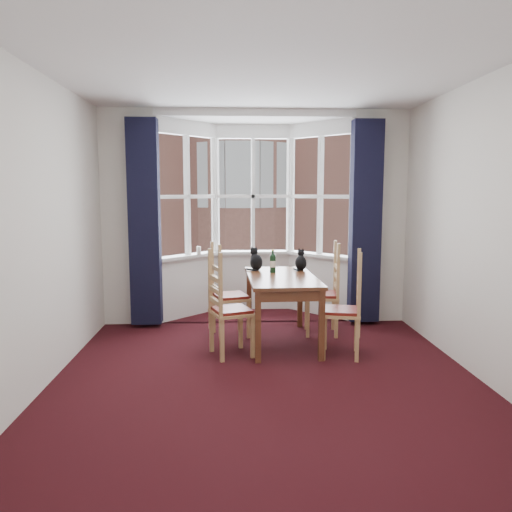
{
  "coord_description": "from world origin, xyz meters",
  "views": [
    {
      "loc": [
        -0.32,
        -4.33,
        1.76
      ],
      "look_at": [
        -0.05,
        1.05,
        1.05
      ],
      "focal_mm": 35.0,
      "sensor_mm": 36.0,
      "label": 1
    }
  ],
  "objects": [
    {
      "name": "curtain_right",
      "position": [
        1.42,
        2.07,
        1.35
      ],
      "size": [
        0.38,
        0.22,
        2.6
      ],
      "primitive_type": "cube",
      "color": "black",
      "rests_on": "floor"
    },
    {
      "name": "floor",
      "position": [
        0.0,
        0.0,
        0.0
      ],
      "size": [
        4.5,
        4.5,
        0.0
      ],
      "primitive_type": "plane",
      "color": "black",
      "rests_on": "ground"
    },
    {
      "name": "wall_right",
      "position": [
        2.0,
        0.0,
        1.4
      ],
      "size": [
        0.0,
        4.5,
        4.5
      ],
      "primitive_type": "plane",
      "rotation": [
        1.57,
        0.0,
        -1.57
      ],
      "color": "silver",
      "rests_on": "floor"
    },
    {
      "name": "bay_window",
      "position": [
        0.0,
        2.75,
        1.4
      ],
      "size": [
        2.76,
        0.94,
        2.8
      ],
      "color": "white",
      "rests_on": "floor"
    },
    {
      "name": "cat_right",
      "position": [
        0.53,
        1.7,
        0.89
      ],
      "size": [
        0.17,
        0.22,
        0.27
      ],
      "color": "black",
      "rests_on": "dining_table"
    },
    {
      "name": "wall_back_pier_right",
      "position": [
        1.65,
        2.25,
        1.4
      ],
      "size": [
        0.7,
        0.12,
        2.8
      ],
      "primitive_type": "cube",
      "color": "silver",
      "rests_on": "floor"
    },
    {
      "name": "tenement_building",
      "position": [
        0.0,
        14.01,
        1.6
      ],
      "size": [
        18.4,
        7.8,
        15.2
      ],
      "color": "#A46554",
      "rests_on": "street"
    },
    {
      "name": "chair_right_far",
      "position": [
        0.87,
        1.62,
        0.47
      ],
      "size": [
        0.44,
        0.46,
        0.92
      ],
      "color": "tan",
      "rests_on": "floor"
    },
    {
      "name": "wall_back_pier_left",
      "position": [
        -1.65,
        2.25,
        1.4
      ],
      "size": [
        0.7,
        0.12,
        2.8
      ],
      "primitive_type": "cube",
      "color": "silver",
      "rests_on": "floor"
    },
    {
      "name": "wine_bottle",
      "position": [
        0.17,
        1.53,
        0.91
      ],
      "size": [
        0.07,
        0.07,
        0.28
      ],
      "color": "black",
      "rests_on": "dining_table"
    },
    {
      "name": "cat_left",
      "position": [
        -0.02,
        1.73,
        0.9
      ],
      "size": [
        0.21,
        0.25,
        0.3
      ],
      "color": "black",
      "rests_on": "dining_table"
    },
    {
      "name": "chair_right_near",
      "position": [
        0.93,
        0.78,
        0.47
      ],
      "size": [
        0.48,
        0.5,
        0.92
      ],
      "color": "tan",
      "rests_on": "floor"
    },
    {
      "name": "candle_tall",
      "position": [
        -0.78,
        2.6,
        0.93
      ],
      "size": [
        0.06,
        0.06,
        0.12
      ],
      "primitive_type": "cylinder",
      "color": "white",
      "rests_on": "bay_window"
    },
    {
      "name": "wall_near",
      "position": [
        0.0,
        -2.25,
        1.4
      ],
      "size": [
        4.0,
        0.0,
        4.0
      ],
      "primitive_type": "plane",
      "rotation": [
        -1.57,
        0.0,
        0.0
      ],
      "color": "silver",
      "rests_on": "floor"
    },
    {
      "name": "chair_left_near",
      "position": [
        -0.41,
        0.85,
        0.47
      ],
      "size": [
        0.52,
        0.53,
        0.92
      ],
      "color": "tan",
      "rests_on": "floor"
    },
    {
      "name": "wall_left",
      "position": [
        -2.0,
        0.0,
        1.4
      ],
      "size": [
        0.0,
        4.5,
        4.5
      ],
      "primitive_type": "plane",
      "rotation": [
        1.57,
        0.0,
        1.57
      ],
      "color": "silver",
      "rests_on": "floor"
    },
    {
      "name": "dining_table",
      "position": [
        0.25,
        1.29,
        0.69
      ],
      "size": [
        0.81,
        1.44,
        0.79
      ],
      "color": "brown",
      "rests_on": "floor"
    },
    {
      "name": "ceiling",
      "position": [
        0.0,
        0.0,
        2.8
      ],
      "size": [
        4.5,
        4.5,
        0.0
      ],
      "primitive_type": "plane",
      "rotation": [
        3.14,
        0.0,
        0.0
      ],
      "color": "white",
      "rests_on": "floor"
    },
    {
      "name": "chair_left_far",
      "position": [
        -0.42,
        1.58,
        0.47
      ],
      "size": [
        0.5,
        0.52,
        0.92
      ],
      "color": "tan",
      "rests_on": "floor"
    },
    {
      "name": "curtain_left",
      "position": [
        -1.42,
        2.07,
        1.35
      ],
      "size": [
        0.38,
        0.22,
        2.6
      ],
      "primitive_type": "cube",
      "color": "black",
      "rests_on": "floor"
    },
    {
      "name": "street",
      "position": [
        0.0,
        32.25,
        -6.0
      ],
      "size": [
        80.0,
        80.0,
        0.0
      ],
      "primitive_type": "plane",
      "color": "#333335",
      "rests_on": "ground"
    }
  ]
}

